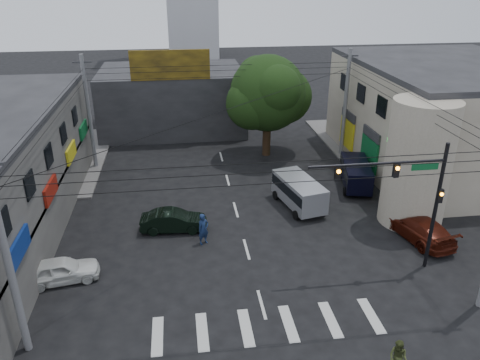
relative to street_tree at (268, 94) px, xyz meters
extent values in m
plane|color=black|center=(-4.00, -17.00, -5.47)|extent=(160.00, 160.00, 0.00)
cube|color=#514F4C|center=(-22.00, 1.00, -5.40)|extent=(16.00, 16.00, 0.15)
cube|color=#514F4C|center=(14.00, 1.00, -5.40)|extent=(16.00, 16.00, 0.15)
cube|color=gray|center=(14.00, -4.00, -1.47)|extent=(14.00, 18.00, 8.00)
cylinder|color=gray|center=(7.00, -13.00, -1.47)|extent=(4.00, 4.00, 8.00)
cube|color=#232326|center=(-8.00, 9.00, -2.47)|extent=(14.00, 10.00, 6.00)
cube|color=olive|center=(-8.00, 4.10, 1.83)|extent=(7.00, 0.30, 2.60)
cylinder|color=black|center=(0.00, 0.00, -3.27)|extent=(0.70, 0.70, 4.40)
sphere|color=black|center=(0.00, 0.00, 0.03)|extent=(6.40, 6.40, 6.40)
cylinder|color=black|center=(5.50, -18.00, -1.87)|extent=(0.20, 0.20, 7.20)
cylinder|color=black|center=(2.00, -18.00, 0.83)|extent=(7.00, 0.14, 0.14)
cube|color=black|center=(3.00, -18.00, 0.43)|extent=(0.28, 0.22, 0.75)
cube|color=black|center=(0.00, -18.00, 0.43)|extent=(0.28, 0.22, 0.75)
sphere|color=orange|center=(3.00, -18.14, 0.58)|extent=(0.20, 0.20, 0.20)
sphere|color=orange|center=(0.00, -18.14, 0.58)|extent=(0.20, 0.20, 0.20)
cube|color=#0B5326|center=(4.50, -18.00, 0.53)|extent=(1.40, 0.06, 0.35)
cylinder|color=#59595B|center=(-14.50, -21.50, -0.87)|extent=(0.32, 0.32, 9.20)
cylinder|color=#59595B|center=(-14.50, -1.00, -0.87)|extent=(0.32, 0.32, 9.20)
cylinder|color=#59595B|center=(6.50, -1.00, -0.87)|extent=(0.32, 0.32, 9.20)
imported|color=black|center=(-8.18, -12.21, -4.80)|extent=(2.00, 4.29, 1.35)
imported|color=silver|center=(-14.05, -16.69, -4.81)|extent=(2.85, 4.41, 1.33)
imported|color=#441309|center=(6.50, -15.19, -4.75)|extent=(4.09, 5.85, 1.45)
imported|color=#142347|center=(-6.43, -14.00, -4.50)|extent=(1.12, 1.09, 1.95)
imported|color=#353E1C|center=(0.62, -24.93, -4.66)|extent=(1.36, 1.35, 1.63)
camera|label=1|loc=(-7.53, -38.02, 9.46)|focal=35.00mm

